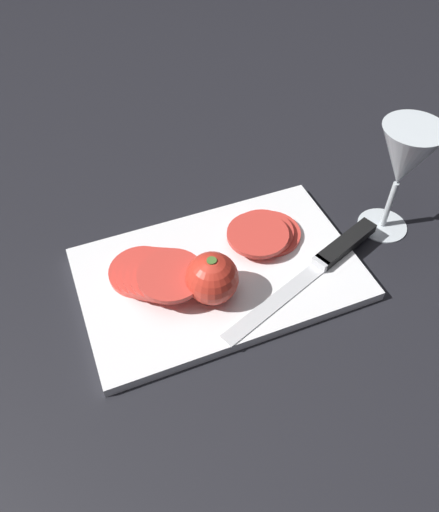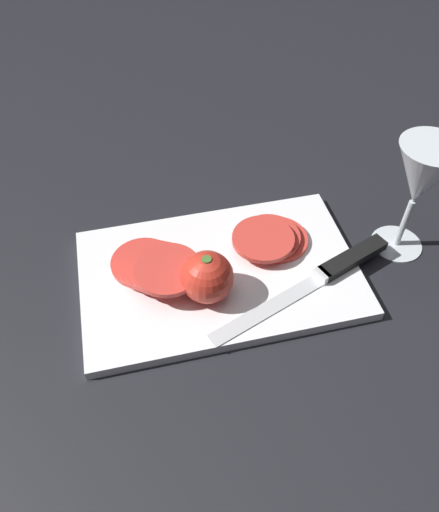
# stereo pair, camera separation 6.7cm
# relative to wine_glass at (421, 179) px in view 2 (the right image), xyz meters

# --- Properties ---
(ground_plane) EXTENTS (3.00, 3.00, 0.00)m
(ground_plane) POSITION_rel_wine_glass_xyz_m (-0.37, 0.03, -0.13)
(ground_plane) COLOR black
(cutting_board) EXTENTS (0.39, 0.24, 0.02)m
(cutting_board) POSITION_rel_wine_glass_xyz_m (-0.27, -0.00, -0.12)
(cutting_board) COLOR white
(cutting_board) RESTS_ON ground_plane
(wine_glass) EXTENTS (0.09, 0.09, 0.18)m
(wine_glass) POSITION_rel_wine_glass_xyz_m (0.00, 0.00, 0.00)
(wine_glass) COLOR silver
(wine_glass) RESTS_ON ground_plane
(whole_tomato) EXTENTS (0.07, 0.07, 0.07)m
(whole_tomato) POSITION_rel_wine_glass_xyz_m (-0.30, -0.04, -0.08)
(whole_tomato) COLOR red
(whole_tomato) RESTS_ON cutting_board
(knife) EXTENTS (0.28, 0.13, 0.01)m
(knife) POSITION_rel_wine_glass_xyz_m (-0.11, -0.04, -0.10)
(knife) COLOR silver
(knife) RESTS_ON cutting_board
(tomato_slice_stack_near) EXTENTS (0.11, 0.10, 0.02)m
(tomato_slice_stack_near) POSITION_rel_wine_glass_xyz_m (-0.19, 0.03, -0.10)
(tomato_slice_stack_near) COLOR #D63D33
(tomato_slice_stack_near) RESTS_ON cutting_board
(tomato_slice_stack_far) EXTENTS (0.12, 0.13, 0.04)m
(tomato_slice_stack_far) POSITION_rel_wine_glass_xyz_m (-0.36, 0.01, -0.09)
(tomato_slice_stack_far) COLOR #D63D33
(tomato_slice_stack_far) RESTS_ON cutting_board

